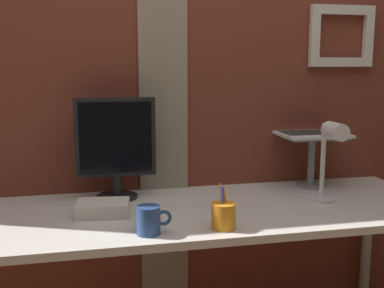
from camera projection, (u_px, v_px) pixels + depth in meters
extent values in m
cube|color=brown|center=(173.00, 78.00, 2.25)|extent=(3.30, 0.12, 2.50)
cube|color=gray|center=(163.00, 79.00, 2.18)|extent=(0.22, 0.01, 2.50)
cube|color=white|center=(343.00, 10.00, 2.30)|extent=(0.33, 0.03, 0.04)
cube|color=white|center=(340.00, 62.00, 2.34)|extent=(0.33, 0.03, 0.04)
cube|color=white|center=(315.00, 36.00, 2.29)|extent=(0.04, 0.03, 0.20)
cube|color=white|center=(368.00, 37.00, 2.35)|extent=(0.04, 0.03, 0.20)
cube|color=silver|center=(197.00, 212.00, 1.95)|extent=(2.06, 0.70, 0.03)
cylinder|color=#B2B2B7|center=(366.00, 251.00, 2.50)|extent=(0.05, 0.05, 0.71)
cylinder|color=black|center=(117.00, 197.00, 2.10)|extent=(0.18, 0.18, 0.01)
cylinder|color=black|center=(117.00, 185.00, 2.09)|extent=(0.04, 0.04, 0.09)
cube|color=black|center=(115.00, 137.00, 2.06)|extent=(0.34, 0.04, 0.34)
cube|color=black|center=(116.00, 138.00, 2.04)|extent=(0.31, 0.00, 0.30)
cylinder|color=gray|center=(310.00, 185.00, 2.30)|extent=(0.14, 0.14, 0.01)
cylinder|color=gray|center=(311.00, 161.00, 2.28)|extent=(0.03, 0.03, 0.22)
cube|color=gray|center=(312.00, 137.00, 2.26)|extent=(0.28, 0.22, 0.01)
cube|color=white|center=(312.00, 134.00, 2.26)|extent=(0.31, 0.24, 0.01)
cube|color=#2D2D30|center=(311.00, 132.00, 2.28)|extent=(0.27, 0.15, 0.00)
cube|color=white|center=(299.00, 108.00, 2.39)|extent=(0.31, 0.07, 0.21)
cube|color=black|center=(299.00, 108.00, 2.39)|extent=(0.28, 0.06, 0.18)
cylinder|color=white|center=(321.00, 199.00, 2.06)|extent=(0.12, 0.12, 0.02)
cylinder|color=white|center=(323.00, 161.00, 2.04)|extent=(0.02, 0.02, 0.32)
cylinder|color=white|center=(335.00, 131.00, 1.93)|extent=(0.07, 0.11, 0.07)
cylinder|color=orange|center=(224.00, 216.00, 1.71)|extent=(0.09, 0.09, 0.09)
cylinder|color=blue|center=(223.00, 207.00, 1.70)|extent=(0.02, 0.02, 0.15)
cylinder|color=orange|center=(226.00, 206.00, 1.72)|extent=(0.03, 0.03, 0.14)
cylinder|color=orange|center=(222.00, 204.00, 1.71)|extent=(0.02, 0.01, 0.15)
cylinder|color=#2D4C8C|center=(148.00, 220.00, 1.65)|extent=(0.08, 0.08, 0.10)
torus|color=#2D4C8C|center=(164.00, 218.00, 1.66)|extent=(0.06, 0.01, 0.06)
cube|color=silver|center=(103.00, 208.00, 1.86)|extent=(0.22, 0.17, 0.05)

